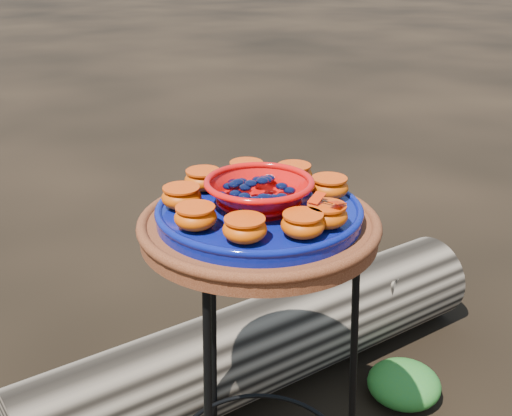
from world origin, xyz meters
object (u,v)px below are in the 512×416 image
driftwood_log (265,343)px  plant_stand (259,382)px  cobalt_plate (259,214)px  terracotta_saucer (259,229)px  red_bowl (259,194)px

driftwood_log → plant_stand: bearing=-124.8°
cobalt_plate → terracotta_saucer: bearing=0.0°
terracotta_saucer → cobalt_plate: cobalt_plate is taller
plant_stand → driftwood_log: 0.50m
cobalt_plate → driftwood_log: cobalt_plate is taller
cobalt_plate → plant_stand: bearing=0.0°
red_bowl → driftwood_log: 0.79m
terracotta_saucer → cobalt_plate: bearing=0.0°
cobalt_plate → red_bowl: bearing=0.0°
plant_stand → cobalt_plate: (0.00, 0.00, 0.40)m
terracotta_saucer → red_bowl: 0.07m
terracotta_saucer → red_bowl: bearing=0.0°
red_bowl → plant_stand: bearing=0.0°
red_bowl → driftwood_log: red_bowl is taller
plant_stand → driftwood_log: (0.26, 0.37, -0.21)m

